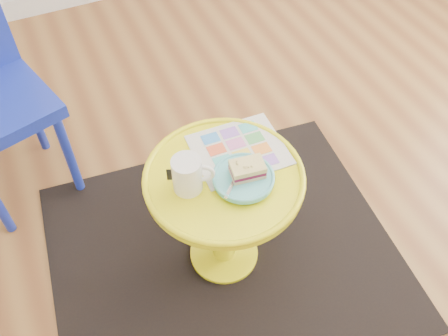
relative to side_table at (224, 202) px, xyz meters
name	(u,v)px	position (x,y,z in m)	size (l,w,h in m)	color
floor	(320,222)	(0.42, -0.02, -0.35)	(4.00, 4.00, 0.00)	brown
room_walls	(24,126)	(-0.57, 0.97, -0.29)	(4.00, 4.00, 4.00)	silver
rug	(224,254)	(0.00, 0.00, -0.35)	(1.30, 1.10, 0.01)	black
side_table	(224,202)	(0.00, 0.00, 0.00)	(0.51, 0.51, 0.49)	yellow
newspaper	(239,150)	(0.09, 0.08, 0.14)	(0.30, 0.25, 0.01)	silver
mug	(188,174)	(-0.12, 0.01, 0.20)	(0.13, 0.09, 0.12)	white
plate	(243,178)	(0.05, -0.05, 0.16)	(0.19, 0.19, 0.02)	#5FC5C9
cake_slice	(247,169)	(0.06, -0.04, 0.19)	(0.11, 0.08, 0.05)	#D3BC8C
fork	(235,179)	(0.01, -0.05, 0.17)	(0.11, 0.11, 0.00)	silver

